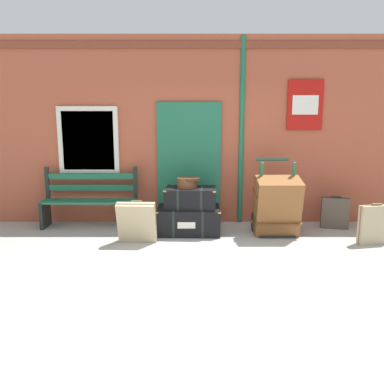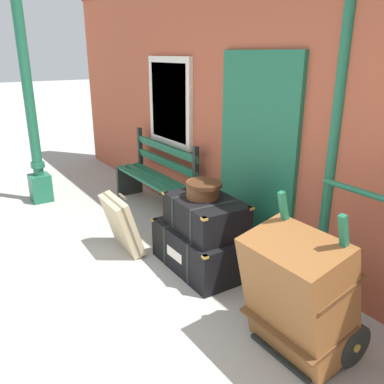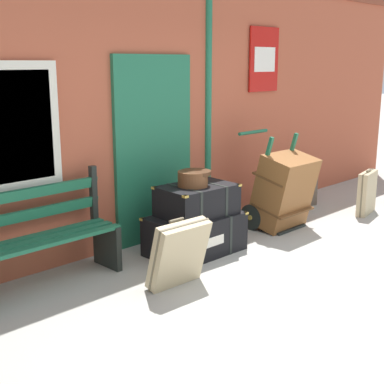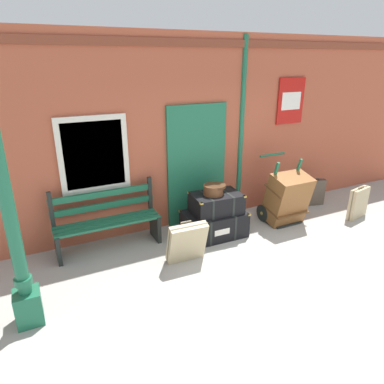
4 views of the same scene
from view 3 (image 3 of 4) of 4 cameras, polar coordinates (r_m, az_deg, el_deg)
The scene contains 11 objects.
ground_plane at distance 5.18m, azimuth 17.32°, elevation -9.95°, with size 60.00×60.00×0.00m, color #A3A099.
brick_facade at distance 6.37m, azimuth -3.03°, elevation 9.83°, with size 10.40×0.35×3.20m.
platform_bench at distance 5.09m, azimuth -16.41°, elevation -4.94°, with size 1.60×0.43×1.01m.
steamer_trunk_base at distance 5.83m, azimuth 0.32°, elevation -4.45°, with size 1.02×0.67×0.43m.
steamer_trunk_middle at distance 5.75m, azimuth 0.53°, elevation -0.85°, with size 0.84×0.60×0.33m.
round_hatbox at distance 5.66m, azimuth 0.14°, elevation 1.55°, with size 0.37×0.33×0.16m.
porters_trolley at distance 6.84m, azimuth 8.41°, elevation -1.35°, with size 0.71×0.68×1.18m.
large_brown_trunk at distance 6.68m, azimuth 9.70°, elevation 0.11°, with size 0.70×0.63×0.96m.
suitcase_charcoal at distance 7.83m, azimuth 11.67°, elevation 0.39°, with size 0.46×0.24×0.56m.
suitcase_slate at distance 7.67m, azimuth 18.04°, elevation -0.08°, with size 0.51×0.22×0.62m.
suitcase_tan at distance 4.92m, azimuth -1.41°, elevation -6.59°, with size 0.58×0.33×0.65m.
Camera 3 is at (-4.27, -2.12, 2.01)m, focal length 50.31 mm.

